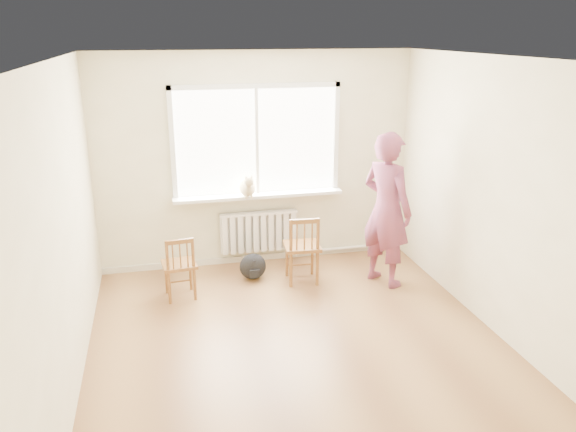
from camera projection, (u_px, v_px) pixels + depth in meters
floor at (300, 348)px, 5.42m from camera, size 4.50×4.50×0.00m
ceiling at (303, 59)px, 4.57m from camera, size 4.50×4.50×0.00m
back_wall at (257, 161)px, 7.07m from camera, size 4.00×0.01×2.70m
window at (256, 137)px, 6.95m from camera, size 2.12×0.05×1.42m
windowsill at (259, 195)px, 7.11m from camera, size 2.15×0.22×0.04m
radiator at (259, 231)px, 7.28m from camera, size 1.00×0.12×0.55m
heating_pipe at (349, 248)px, 7.69m from camera, size 1.40×0.04×0.04m
baseboard at (258, 257)px, 7.48m from camera, size 4.00×0.03×0.08m
chair_left at (180, 267)px, 6.32m from camera, size 0.41×0.39×0.75m
chair_right at (303, 249)px, 6.71m from camera, size 0.45×0.43×0.85m
person at (387, 210)px, 6.56m from camera, size 0.71×0.80×1.85m
cat at (247, 187)px, 6.95m from camera, size 0.20×0.46×0.31m
backpack at (253, 266)px, 6.88m from camera, size 0.38×0.32×0.33m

